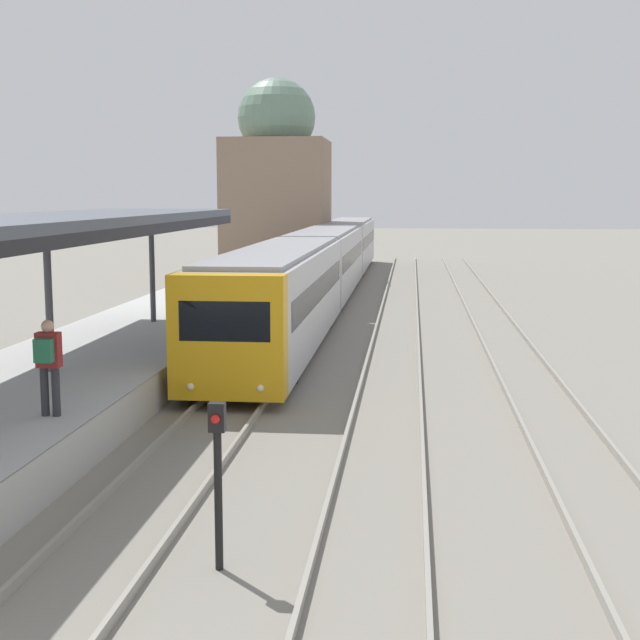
% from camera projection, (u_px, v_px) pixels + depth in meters
% --- Properties ---
extents(platform_canopy, '(4.00, 19.07, 3.32)m').
position_uv_depth(platform_canopy, '(48.00, 222.00, 18.70)').
color(platform_canopy, '#4C515B').
rests_on(platform_canopy, station_platform).
extents(person_on_platform, '(0.40, 0.40, 1.66)m').
position_uv_depth(person_on_platform, '(48.00, 360.00, 15.10)').
color(person_on_platform, '#2D2D33').
rests_on(person_on_platform, station_platform).
extents(train_near, '(2.52, 44.17, 3.07)m').
position_uv_depth(train_near, '(326.00, 259.00, 40.45)').
color(train_near, gold).
rests_on(train_near, ground_plane).
extents(signal_post_near, '(0.20, 0.21, 2.12)m').
position_uv_depth(signal_post_near, '(218.00, 469.00, 10.88)').
color(signal_post_near, black).
rests_on(signal_post_near, ground_plane).
extents(distant_domed_building, '(5.66, 5.66, 11.06)m').
position_uv_depth(distant_domed_building, '(277.00, 186.00, 50.23)').
color(distant_domed_building, '#89705B').
rests_on(distant_domed_building, ground_plane).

